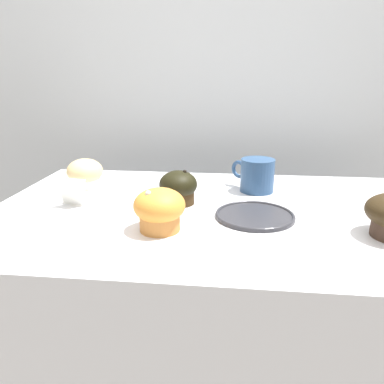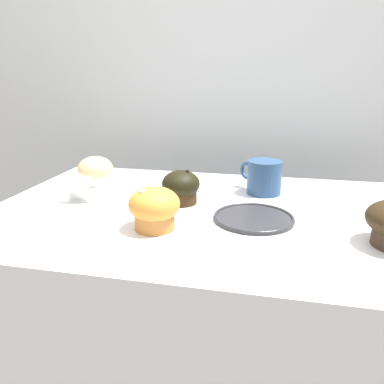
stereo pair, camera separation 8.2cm
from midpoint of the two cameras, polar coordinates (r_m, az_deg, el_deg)
wall_back at (r=1.42m, az=2.76°, el=4.79°), size 3.20×0.10×1.80m
display_counter at (r=1.09m, az=0.16°, el=-26.10°), size 1.00×0.64×0.92m
muffin_front_center at (r=1.05m, az=-18.16°, el=2.66°), size 0.09×0.09×0.08m
muffin_back_left at (r=0.72m, az=-8.21°, el=-2.68°), size 0.10×0.10×0.09m
muffin_back_right at (r=0.87m, az=-4.79°, el=0.63°), size 0.09×0.09×0.08m
coffee_cup at (r=0.97m, az=7.47°, el=2.64°), size 0.11×0.10×0.08m
serving_plate at (r=0.80m, az=6.69°, el=-3.61°), size 0.17×0.17×0.01m
price_card at (r=0.91m, az=-20.22°, el=-0.08°), size 0.06×0.05×0.06m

